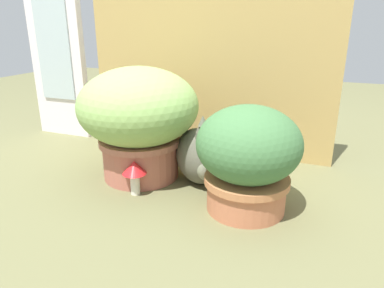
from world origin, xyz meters
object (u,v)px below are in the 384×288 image
leafy_planter (248,156)px  mushroom_ornament_red (134,171)px  mushroom_ornament_pink (141,165)px  cat (200,154)px  grass_planter (139,117)px

leafy_planter → mushroom_ornament_red: 0.43m
mushroom_ornament_pink → mushroom_ornament_red: (0.03, -0.09, 0.02)m
leafy_planter → cat: bearing=147.5°
mushroom_ornament_pink → grass_planter: bearing=118.0°
leafy_planter → cat: size_ratio=1.04×
grass_planter → mushroom_ornament_red: 0.23m
grass_planter → leafy_planter: size_ratio=1.31×
leafy_planter → mushroom_ornament_red: (-0.41, -0.04, -0.10)m
grass_planter → mushroom_ornament_red: grass_planter is taller
grass_planter → leafy_planter: grass_planter is taller
mushroom_ornament_pink → cat: bearing=22.1°
grass_planter → mushroom_ornament_pink: 0.19m
mushroom_ornament_pink → mushroom_ornament_red: size_ratio=0.83×
cat → mushroom_ornament_red: (-0.19, -0.18, -0.03)m
mushroom_ornament_pink → mushroom_ornament_red: 0.10m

